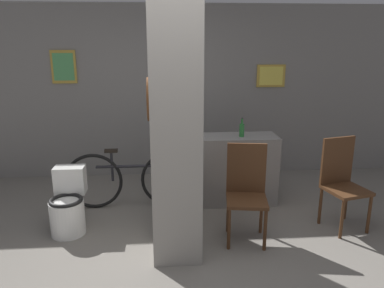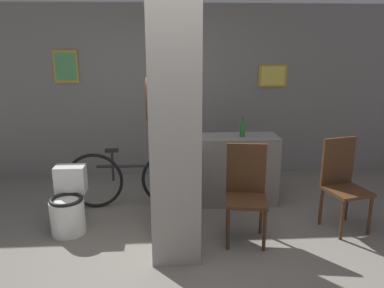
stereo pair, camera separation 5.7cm
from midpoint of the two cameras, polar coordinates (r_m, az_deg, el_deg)
name	(u,v)px [view 2 (the right image)]	position (r m, az deg, el deg)	size (l,w,h in m)	color
ground_plane	(181,266)	(3.74, -1.17, -18.09)	(14.00, 14.00, 0.00)	slate
wall_back	(175,92)	(5.79, -2.36, 7.85)	(8.00, 0.09, 2.60)	gray
pillar_center	(174,121)	(3.71, -2.28, 3.54)	(0.49, 1.02, 2.60)	gray
counter_shelf	(225,170)	(4.90, 5.43, -3.91)	(1.33, 0.44, 0.90)	gray
toilet	(68,205)	(4.43, -17.96, -8.89)	(0.37, 0.53, 0.70)	white
chair_near_pillar	(246,189)	(4.01, 8.63, -6.83)	(0.47, 0.47, 1.03)	#4C2D19
chair_by_doorway	(343,181)	(4.54, 22.31, -5.18)	(0.51, 0.51, 1.03)	#4C2D19
bicycle	(133,179)	(4.82, -8.72, -5.29)	(1.67, 0.42, 0.78)	black
bottle_tall	(242,130)	(4.74, 8.04, 2.18)	(0.06, 0.06, 0.25)	#267233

